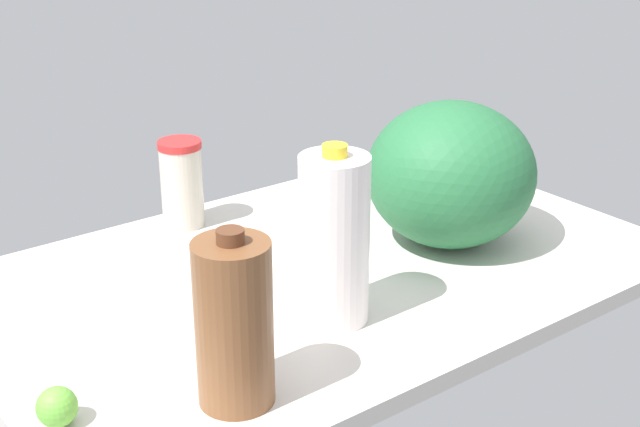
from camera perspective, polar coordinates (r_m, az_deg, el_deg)
The scene contains 7 objects.
countertop at distance 157.61cm, azimuth 0.00°, elevation -3.86°, with size 120.00×76.00×3.00cm, color silver.
tumbler_cup at distance 172.50cm, azimuth -8.84°, elevation 1.93°, with size 8.33×8.33×17.12cm.
chocolate_milk_jug at distance 116.09cm, azimuth -5.53°, elevation -7.01°, with size 10.27×10.27×24.80cm.
watermelon at distance 163.37cm, azimuth 8.36°, elevation 2.51°, with size 30.76×30.76×26.55cm, color #25673A.
milk_jug at distance 134.39cm, azimuth 0.91°, elevation -1.68°, with size 10.82×10.82×28.54cm.
lime_by_jug at distance 148.05cm, azimuth -6.83°, elevation -3.87°, with size 6.32×6.32×6.32cm, color #67AF39.
lime_loose at distance 120.35cm, azimuth -16.49°, elevation -11.78°, with size 5.35×5.35×5.35cm, color #67B83D.
Camera 1 is at (85.27, 112.34, 71.87)cm, focal length 50.00 mm.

